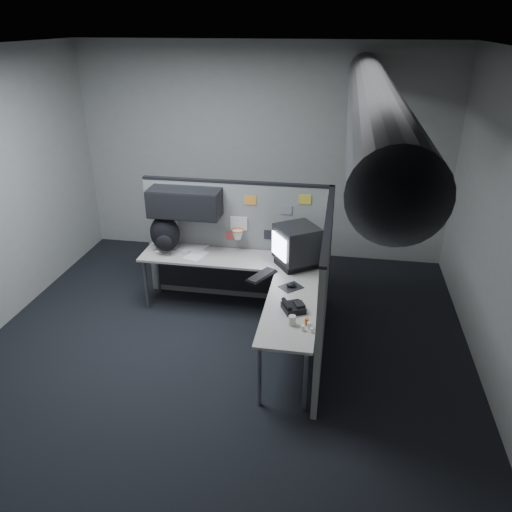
% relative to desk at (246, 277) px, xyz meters
% --- Properties ---
extents(room, '(5.62, 5.62, 3.22)m').
position_rel_desk_xyz_m(room, '(0.41, -0.70, 1.48)').
color(room, black).
rests_on(room, ground).
extents(partition_back, '(2.44, 0.42, 1.63)m').
position_rel_desk_xyz_m(partition_back, '(-0.40, 0.53, 0.38)').
color(partition_back, slate).
rests_on(partition_back, ground).
extents(partition_right, '(0.07, 2.23, 1.63)m').
position_rel_desk_xyz_m(partition_right, '(0.95, -0.49, 0.21)').
color(partition_right, slate).
rests_on(partition_right, ground).
extents(desk, '(2.31, 2.11, 0.73)m').
position_rel_desk_xyz_m(desk, '(0.00, 0.00, 0.00)').
color(desk, '#A59D95').
rests_on(desk, ground).
extents(monitor, '(0.62, 0.62, 0.51)m').
position_rel_desk_xyz_m(monitor, '(0.58, 0.18, 0.38)').
color(monitor, black).
rests_on(monitor, desk).
extents(keyboard, '(0.33, 0.45, 0.04)m').
position_rel_desk_xyz_m(keyboard, '(0.22, -0.19, 0.13)').
color(keyboard, black).
rests_on(keyboard, desk).
extents(mouse, '(0.30, 0.30, 0.05)m').
position_rel_desk_xyz_m(mouse, '(0.59, -0.37, 0.13)').
color(mouse, black).
rests_on(mouse, desk).
extents(phone, '(0.28, 0.29, 0.11)m').
position_rel_desk_xyz_m(phone, '(0.66, -0.86, 0.16)').
color(phone, black).
rests_on(phone, desk).
extents(bottles, '(0.12, 0.15, 0.08)m').
position_rel_desk_xyz_m(bottles, '(0.83, -1.16, 0.15)').
color(bottles, silver).
rests_on(bottles, desk).
extents(cup, '(0.09, 0.09, 0.10)m').
position_rel_desk_xyz_m(cup, '(0.68, -1.12, 0.17)').
color(cup, '#BDB8A7').
rests_on(cup, desk).
extents(papers, '(0.83, 0.69, 0.02)m').
position_rel_desk_xyz_m(papers, '(-0.97, 0.43, 0.13)').
color(papers, white).
rests_on(papers, desk).
extents(backpack, '(0.41, 0.37, 0.47)m').
position_rel_desk_xyz_m(backpack, '(-1.11, 0.32, 0.35)').
color(backpack, black).
rests_on(backpack, desk).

